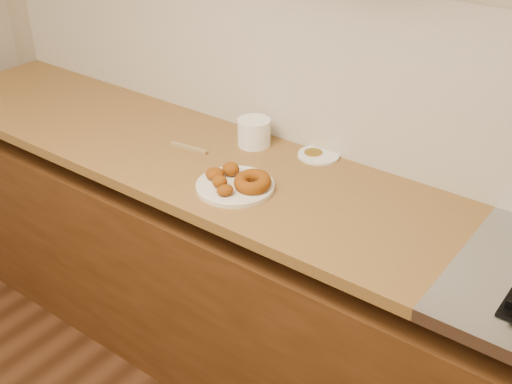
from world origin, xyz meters
TOP-DOWN VIEW (x-y plane):
  - wall_back at (0.00, 2.00)m, footprint 4.00×0.02m
  - base_cabinet at (0.00, 1.69)m, footprint 3.60×0.60m
  - butcher_block at (-0.65, 1.69)m, footprint 2.30×0.62m
  - backsplash at (0.00, 1.99)m, footprint 3.60×0.02m
  - donut_plate at (-0.22, 1.58)m, footprint 0.26×0.26m
  - ring_donut at (-0.16, 1.60)m, footprint 0.13×0.13m
  - fried_dough_chunks at (-0.26, 1.57)m, footprint 0.17×0.18m
  - plastic_tub at (-0.36, 1.87)m, footprint 0.12×0.12m
  - tub_lid at (-0.12, 1.94)m, footprint 0.19×0.19m
  - brass_jar_lid at (-0.14, 1.94)m, footprint 0.07×0.07m
  - wooden_utensil at (-0.53, 1.70)m, footprint 0.16×0.04m

SIDE VIEW (x-z plane):
  - base_cabinet at x=0.00m, z-range 0.00..0.77m
  - butcher_block at x=-0.65m, z-range 0.86..0.90m
  - tub_lid at x=-0.12m, z-range 0.90..0.91m
  - brass_jar_lid at x=-0.14m, z-range 0.90..0.91m
  - wooden_utensil at x=-0.53m, z-range 0.90..0.91m
  - donut_plate at x=-0.22m, z-range 0.90..0.91m
  - fried_dough_chunks at x=-0.26m, z-range 0.91..0.96m
  - ring_donut at x=-0.16m, z-range 0.91..0.96m
  - plastic_tub at x=-0.36m, z-range 0.90..1.00m
  - backsplash at x=0.00m, z-range 0.90..1.50m
  - wall_back at x=0.00m, z-range 0.00..2.70m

